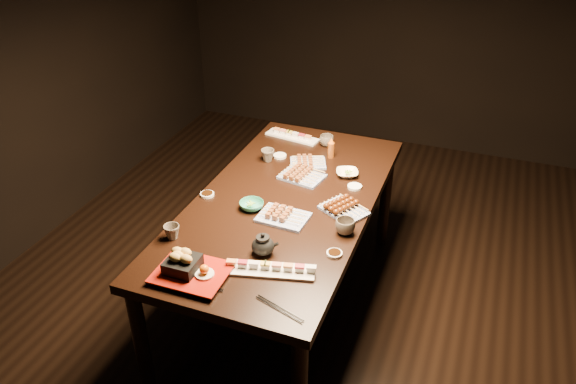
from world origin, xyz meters
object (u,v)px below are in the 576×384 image
object	(u,v)px
sushi_platter_far	(292,135)
edamame_bowl_green	(252,205)
edamame_bowl_cream	(347,173)
teapot	(263,244)
teacup_near_left	(172,232)
teacup_far_left	(268,155)
teacup_mid_right	(345,227)
yakitori_plate_center	(302,173)
yakitori_plate_left	(308,160)
sushi_platter_near	(271,267)
condiment_bottle	(331,148)
dining_table	(285,256)
yakitori_plate_right	(283,214)
teacup_far_right	(327,141)
tempura_tray	(191,266)

from	to	relation	value
sushi_platter_far	edamame_bowl_green	size ratio (longest dim) A/B	2.81
edamame_bowl_cream	teapot	size ratio (longest dim) A/B	0.99
teacup_near_left	teacup_far_left	distance (m)	0.89
edamame_bowl_cream	teacup_mid_right	size ratio (longest dim) A/B	1.29
yakitori_plate_center	yakitori_plate_left	world-z (taller)	yakitori_plate_center
yakitori_plate_left	teapot	bearing A→B (deg)	-106.38
edamame_bowl_green	teacup_mid_right	size ratio (longest dim) A/B	1.31
teacup_mid_right	teacup_far_left	size ratio (longest dim) A/B	1.21
edamame_bowl_cream	teapot	distance (m)	0.85
sushi_platter_near	yakitori_plate_left	xyz separation A→B (m)	(-0.17, 0.99, 0.00)
teacup_mid_right	condiment_bottle	size ratio (longest dim) A/B	0.75
dining_table	sushi_platter_far	world-z (taller)	sushi_platter_far
sushi_platter_near	teacup_near_left	size ratio (longest dim) A/B	5.04
dining_table	teacup_near_left	distance (m)	0.75
yakitori_plate_right	yakitori_plate_left	xyz separation A→B (m)	(-0.07, 0.59, -0.01)
edamame_bowl_green	yakitori_plate_center	bearing A→B (deg)	71.09
edamame_bowl_green	teacup_mid_right	distance (m)	0.51
sushi_platter_far	teacup_far_right	world-z (taller)	teacup_far_right
sushi_platter_far	teapot	xyz separation A→B (m)	(0.30, -1.18, 0.03)
teacup_far_right	edamame_bowl_green	bearing A→B (deg)	-99.64
yakitori_plate_center	yakitori_plate_right	bearing A→B (deg)	-72.64
dining_table	teacup_mid_right	distance (m)	0.59
yakitori_plate_center	teacup_mid_right	xyz separation A→B (m)	(0.37, -0.43, 0.01)
edamame_bowl_green	teacup_near_left	world-z (taller)	teacup_near_left
edamame_bowl_cream	condiment_bottle	xyz separation A→B (m)	(-0.15, 0.18, 0.05)
teacup_near_left	teacup_mid_right	xyz separation A→B (m)	(0.75, 0.33, 0.00)
tempura_tray	teapot	distance (m)	0.34
teapot	dining_table	bearing A→B (deg)	81.53
yakitori_plate_right	teapot	bearing A→B (deg)	-83.72
edamame_bowl_cream	condiment_bottle	size ratio (longest dim) A/B	0.98
dining_table	edamame_bowl_green	size ratio (longest dim) A/B	14.41
teacup_near_left	edamame_bowl_green	bearing A→B (deg)	56.33
dining_table	teacup_near_left	bearing A→B (deg)	-123.57
yakitori_plate_center	teacup_near_left	size ratio (longest dim) A/B	3.09
sushi_platter_near	sushi_platter_far	world-z (taller)	sushi_platter_near
sushi_platter_far	sushi_platter_near	bearing A→B (deg)	115.44
edamame_bowl_green	condiment_bottle	size ratio (longest dim) A/B	0.99
dining_table	yakitori_plate_left	size ratio (longest dim) A/B	8.78
teacup_near_left	yakitori_plate_center	bearing A→B (deg)	63.45
edamame_bowl_green	tempura_tray	bearing A→B (deg)	-92.12
sushi_platter_near	teacup_far_left	world-z (taller)	teacup_far_left
teacup_far_left	teacup_far_right	bearing A→B (deg)	50.25
sushi_platter_near	edamame_bowl_cream	xyz separation A→B (m)	(0.08, 0.94, -0.01)
edamame_bowl_green	teapot	size ratio (longest dim) A/B	1.00
yakitori_plate_center	teapot	xyz separation A→B (m)	(0.07, -0.71, 0.02)
teacup_near_left	yakitori_plate_left	bearing A→B (deg)	68.78
yakitori_plate_center	edamame_bowl_green	world-z (taller)	yakitori_plate_center
dining_table	yakitori_plate_right	world-z (taller)	yakitori_plate_right
sushi_platter_far	teacup_far_left	bearing A→B (deg)	94.74
yakitori_plate_right	yakitori_plate_left	distance (m)	0.59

